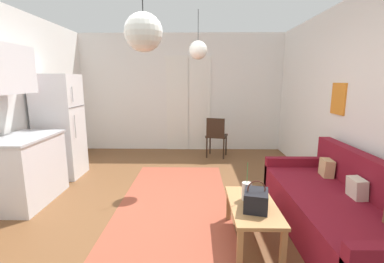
# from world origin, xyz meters

# --- Properties ---
(ground_plane) EXTENTS (5.24, 7.28, 0.10)m
(ground_plane) POSITION_xyz_m (0.00, 0.00, -0.05)
(ground_plane) COLOR brown
(wall_back) EXTENTS (4.84, 0.13, 2.68)m
(wall_back) POSITION_xyz_m (0.01, 3.39, 1.33)
(wall_back) COLOR white
(wall_back) RESTS_ON ground_plane
(wall_right) EXTENTS (0.12, 6.88, 2.68)m
(wall_right) POSITION_xyz_m (2.37, -0.00, 1.34)
(wall_right) COLOR white
(wall_right) RESTS_ON ground_plane
(area_rug) EXTENTS (1.44, 3.06, 0.01)m
(area_rug) POSITION_xyz_m (0.06, 0.38, 0.01)
(area_rug) COLOR #9E4733
(area_rug) RESTS_ON ground_plane
(couch) EXTENTS (0.89, 2.15, 0.85)m
(couch) POSITION_xyz_m (1.87, -0.28, 0.27)
(couch) COLOR maroon
(couch) RESTS_ON ground_plane
(coffee_table) EXTENTS (0.46, 0.90, 0.40)m
(coffee_table) POSITION_xyz_m (0.92, -0.39, 0.34)
(coffee_table) COLOR #B27F4C
(coffee_table) RESTS_ON ground_plane
(bamboo_vase) EXTENTS (0.10, 0.10, 0.41)m
(bamboo_vase) POSITION_xyz_m (0.88, -0.29, 0.49)
(bamboo_vase) COLOR beige
(bamboo_vase) RESTS_ON coffee_table
(handbag) EXTENTS (0.28, 0.32, 0.29)m
(handbag) POSITION_xyz_m (0.93, -0.50, 0.50)
(handbag) COLOR black
(handbag) RESTS_ON coffee_table
(refrigerator) EXTENTS (0.66, 0.60, 1.73)m
(refrigerator) POSITION_xyz_m (-1.95, 1.48, 0.86)
(refrigerator) COLOR white
(refrigerator) RESTS_ON ground_plane
(kitchen_counter) EXTENTS (0.64, 1.04, 2.07)m
(kitchen_counter) POSITION_xyz_m (-1.96, 0.47, 0.77)
(kitchen_counter) COLOR silver
(kitchen_counter) RESTS_ON ground_plane
(accent_chair) EXTENTS (0.51, 0.49, 0.86)m
(accent_chair) POSITION_xyz_m (0.78, 2.65, 0.50)
(accent_chair) COLOR black
(accent_chair) RESTS_ON ground_plane
(pendant_lamp_near) EXTENTS (0.29, 0.29, 0.84)m
(pendant_lamp_near) POSITION_xyz_m (-0.05, -0.78, 1.98)
(pendant_lamp_near) COLOR black
(pendant_lamp_far) EXTENTS (0.28, 0.28, 0.73)m
(pendant_lamp_far) POSITION_xyz_m (0.37, 1.37, 2.09)
(pendant_lamp_far) COLOR black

